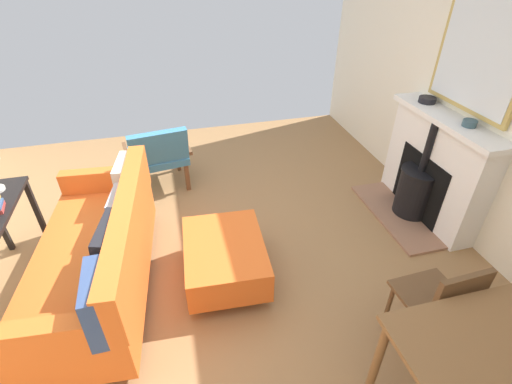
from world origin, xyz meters
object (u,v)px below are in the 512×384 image
Objects in this scene: mantel_bowl_far at (470,123)px; sofa at (100,255)px; armchair_accent at (158,154)px; ottoman at (225,257)px; dining_chair_near_fireplace at (441,302)px; mantel_bowl_near at (427,99)px; fireplace at (430,174)px.

sofa is at bearing 1.14° from mantel_bowl_far.
sofa is 1.50m from armchair_accent.
sofa is 0.96m from ottoman.
dining_chair_near_fireplace is at bearing 152.74° from sofa.
ottoman is 1.05× the size of dining_chair_near_fireplace.
mantel_bowl_near is 3.25m from sofa.
sofa is at bearing 5.15° from fireplace.
mantel_bowl_far reaches higher than fireplace.
fireplace is 8.04× the size of mantel_bowl_near.
armchair_accent is 0.95× the size of dining_chair_near_fireplace.
fireplace is at bearing 156.18° from armchair_accent.
mantel_bowl_near is (-0.04, -0.36, 0.62)m from fireplace.
mantel_bowl_near reaches higher than sofa.
fireplace reaches higher than dining_chair_near_fireplace.
mantel_bowl_near is at bearing 163.49° from armchair_accent.
dining_chair_near_fireplace is (0.92, 1.38, 0.02)m from fireplace.
mantel_bowl_near is 1.36× the size of mantel_bowl_far.
sofa is (3.06, 0.28, -0.10)m from fireplace.
mantel_bowl_far is 0.14× the size of ottoman.
mantel_bowl_near reaches higher than fireplace.
fireplace is at bearing 83.18° from mantel_bowl_near.
mantel_bowl_far is at bearing 152.70° from armchair_accent.
mantel_bowl_far is 0.07× the size of sofa.
sofa is at bearing 70.75° from armchair_accent.
ottoman is at bearing 106.43° from armchair_accent.
mantel_bowl_near is 0.21× the size of armchair_accent.
sofa is (3.11, 0.06, -0.72)m from mantel_bowl_far.
dining_chair_near_fireplace reaches higher than ottoman.
dining_chair_near_fireplace is at bearing 123.31° from armchair_accent.
fireplace is 0.66m from mantel_bowl_far.
mantel_bowl_near reaches higher than ottoman.
fireplace reaches higher than sofa.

